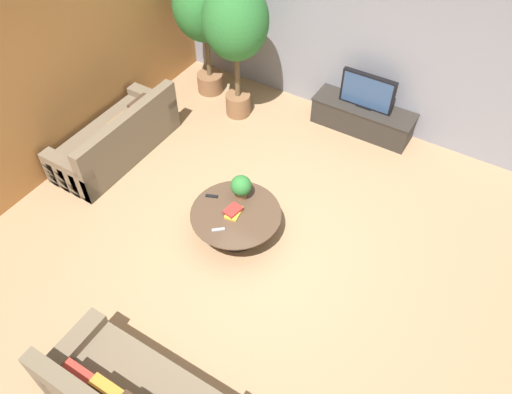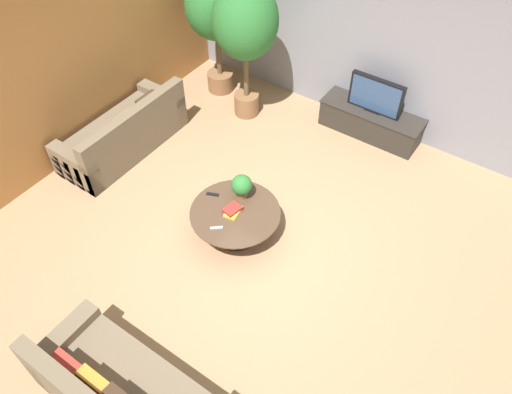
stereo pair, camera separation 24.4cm
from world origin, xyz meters
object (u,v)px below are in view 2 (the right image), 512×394
Objects in this scene: couch_by_wall at (124,134)px; potted_palm_tall at (216,10)px; media_console at (371,121)px; potted_palm_corner at (245,25)px; television at (376,96)px; coffee_table at (235,218)px; potted_plant_tabletop at (242,186)px.

potted_palm_tall is at bearing 173.86° from couch_by_wall.
media_console is 2.42m from potted_palm_corner.
television reaches higher than coffee_table.
potted_plant_tabletop is (1.28, -1.90, -0.97)m from potted_palm_corner.
media_console is at bearing 79.24° from coffee_table.
potted_palm_tall is 0.83m from potted_palm_corner.
couch_by_wall is 5.85× the size of potted_plant_tabletop.
television is at bearing 130.21° from couch_by_wall.
potted_palm_tall is at bearing -172.08° from media_console.
potted_plant_tabletop is at bearing -103.76° from media_console.
television is 0.42× the size of couch_by_wall.
potted_palm_corner is at bearing -160.79° from television.
media_console is at bearing 7.92° from potted_palm_tall.
potted_palm_tall reaches higher than potted_plant_tabletop.
potted_palm_corner is at bearing 124.00° from potted_plant_tabletop.
potted_palm_tall reaches higher than coffee_table.
media_console is 2.66m from potted_plant_tabletop.
television is at bearing -90.00° from media_console.
coffee_table is 2.87m from potted_palm_corner.
potted_plant_tabletop is (-0.63, -2.56, -0.13)m from television.
couch_by_wall reaches higher than coffee_table.
coffee_table is 3.35× the size of potted_plant_tabletop.
potted_palm_corner is (-1.91, -0.66, 0.84)m from television.
coffee_table is at bearing -100.76° from media_console.
couch_by_wall is at bearing 177.17° from potted_plant_tabletop.
media_console reaches higher than coffee_table.
media_console is at bearing 90.00° from television.
potted_palm_corner is (0.99, 1.78, 1.28)m from couch_by_wall.
potted_palm_corner is (-1.91, -0.67, 1.33)m from media_console.
television is 0.38× the size of potted_palm_corner.
potted_palm_corner reaches higher than potted_plant_tabletop.
media_console is 0.79× the size of couch_by_wall.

